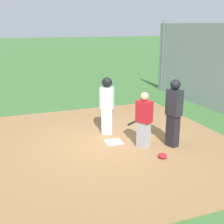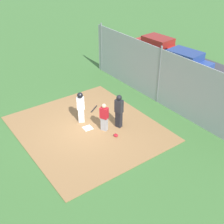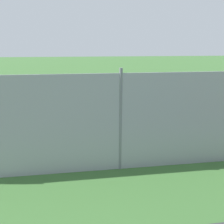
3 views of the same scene
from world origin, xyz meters
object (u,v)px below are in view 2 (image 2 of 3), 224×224
home_plate (88,128)px  baseball_bat (94,109)px  catcher_mask (116,135)px  parked_car_blue (183,60)px  catcher (104,117)px  runner (81,105)px  parked_car_red (156,45)px  umpire (119,110)px

home_plate → baseball_bat: (1.37, -1.27, 0.02)m
baseball_bat → catcher_mask: size_ratio=3.14×
baseball_bat → parked_car_blue: 8.49m
catcher → baseball_bat: size_ratio=1.97×
baseball_bat → parked_car_blue: bearing=155.0°
catcher_mask → parked_car_blue: bearing=-66.2°
runner → catcher_mask: size_ratio=7.03×
parked_car_red → baseball_bat: bearing=113.0°
home_plate → catcher: size_ratio=0.30×
catcher → runner: (1.32, 0.53, 0.21)m
catcher_mask → parked_car_red: (7.45, -9.64, 0.52)m
home_plate → runner: bearing=-6.1°
umpire → baseball_bat: 2.35m
home_plate → baseball_bat: baseball_bat is taller
parked_car_red → runner: bearing=113.1°
runner → parked_car_red: runner is taller
parked_car_blue → baseball_bat: bearing=91.0°
home_plate → parked_car_blue: 10.01m
catcher_mask → parked_car_blue: (3.94, -8.93, 0.52)m
baseball_bat → parked_car_blue: size_ratio=0.17×
catcher → baseball_bat: 2.21m
catcher → catcher_mask: bearing=72.2°
home_plate → catcher: bearing=-134.7°
umpire → baseball_bat: umpire is taller
parked_car_red → catcher: bearing=120.0°
catcher → baseball_bat: (1.97, -0.67, -0.73)m
home_plate → baseball_bat: bearing=-42.8°
home_plate → parked_car_red: parked_car_red is taller
catcher_mask → catcher: bearing=9.5°
catcher → umpire: umpire is taller
catcher → parked_car_red: size_ratio=0.34×
umpire → catcher_mask: umpire is taller
baseball_bat → home_plate: bearing=14.1°
parked_car_blue → catcher: bearing=102.2°
catcher → parked_car_blue: 9.59m
umpire → parked_car_red: 11.33m
catcher → parked_car_blue: bearing=171.9°
home_plate → runner: runner is taller
catcher → parked_car_blue: catcher is taller
catcher → runner: runner is taller
runner → parked_car_blue: (1.84, -9.59, -0.39)m
catcher → catcher_mask: 1.06m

